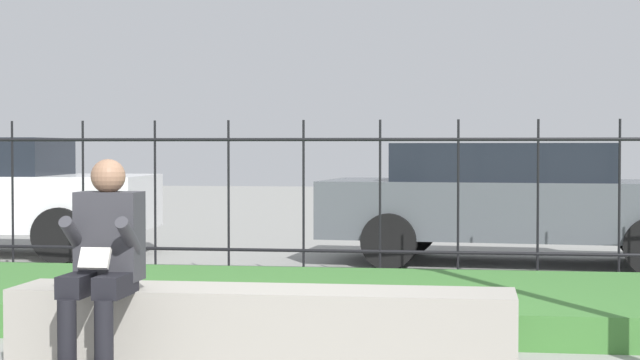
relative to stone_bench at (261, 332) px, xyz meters
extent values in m
cube|color=gray|center=(0.00, 0.00, 0.03)|extent=(3.10, 0.57, 0.49)
cube|color=slate|center=(0.00, 0.00, -0.18)|extent=(2.98, 0.52, 0.08)
cylinder|color=black|center=(-1.01, -0.62, 0.07)|extent=(0.11, 0.11, 0.40)
cube|color=black|center=(-1.01, -0.41, 0.33)|extent=(0.15, 0.42, 0.13)
cylinder|color=black|center=(-0.79, -0.62, 0.07)|extent=(0.11, 0.11, 0.40)
cube|color=black|center=(-0.79, -0.41, 0.33)|extent=(0.15, 0.42, 0.13)
cube|color=#333338|center=(-0.90, -0.20, 0.60)|extent=(0.38, 0.24, 0.54)
sphere|color=#8C664C|center=(-0.90, -0.22, 0.96)|extent=(0.21, 0.21, 0.21)
cylinder|color=#333338|center=(-1.07, -0.36, 0.62)|extent=(0.08, 0.29, 0.24)
cylinder|color=#333338|center=(-0.73, -0.36, 0.62)|extent=(0.08, 0.29, 0.24)
cube|color=beige|center=(-0.90, -0.46, 0.49)|extent=(0.18, 0.09, 0.13)
cube|color=#3D7533|center=(0.00, 2.02, -0.10)|extent=(9.64, 2.63, 0.24)
cylinder|color=black|center=(0.00, 4.05, 0.11)|extent=(7.64, 0.03, 0.03)
cylinder|color=black|center=(0.00, 4.05, 1.22)|extent=(7.64, 0.03, 0.03)
cylinder|color=black|center=(-3.44, 4.05, 0.60)|extent=(0.02, 0.02, 1.63)
cylinder|color=black|center=(-2.67, 4.05, 0.60)|extent=(0.02, 0.02, 1.63)
cylinder|color=black|center=(-1.91, 4.05, 0.60)|extent=(0.02, 0.02, 1.63)
cylinder|color=black|center=(-1.14, 4.05, 0.60)|extent=(0.02, 0.02, 1.63)
cylinder|color=black|center=(-0.38, 4.05, 0.60)|extent=(0.02, 0.02, 1.63)
cylinder|color=black|center=(0.38, 4.05, 0.60)|extent=(0.02, 0.02, 1.63)
cylinder|color=black|center=(1.15, 4.05, 0.60)|extent=(0.02, 0.02, 1.63)
cylinder|color=black|center=(1.91, 4.05, 0.60)|extent=(0.02, 0.02, 1.63)
cylinder|color=black|center=(2.67, 4.05, 0.60)|extent=(0.02, 0.02, 1.63)
cube|color=#4C5156|center=(1.84, 6.14, 0.42)|extent=(4.67, 2.11, 0.66)
cube|color=black|center=(1.66, 6.15, 0.97)|extent=(2.62, 1.73, 0.43)
cylinder|color=black|center=(0.37, 5.41, 0.09)|extent=(0.64, 0.25, 0.62)
cylinder|color=black|center=(0.51, 7.10, 0.09)|extent=(0.64, 0.25, 0.62)
cylinder|color=black|center=(-3.50, 5.48, 0.11)|extent=(0.66, 0.24, 0.65)
cylinder|color=black|center=(-3.60, 7.17, 0.11)|extent=(0.66, 0.24, 0.65)
camera|label=1|loc=(1.29, -6.44, 1.14)|focal=60.00mm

